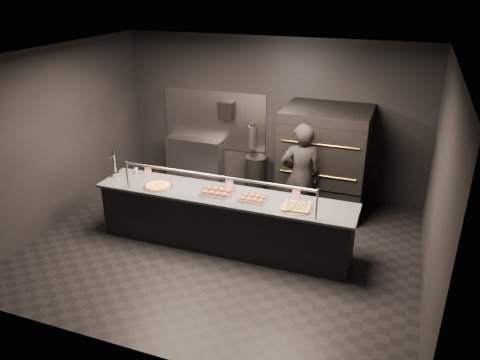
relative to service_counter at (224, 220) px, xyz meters
The scene contains 15 objects.
room 1.03m from the service_counter, 115.57° to the left, with size 6.04×6.00×3.00m.
service_counter is the anchor object (origin of this frame).
pizza_oven 2.30m from the service_counter, 57.73° to the left, with size 1.50×1.23×1.91m.
prep_shelf 2.82m from the service_counter, 124.59° to the left, with size 1.20×0.35×0.90m, color #99999E.
towel_dispenser 2.78m from the service_counter, 110.63° to the left, with size 0.30×0.20×0.35m, color black.
fire_extinguisher 2.50m from the service_counter, 98.30° to the left, with size 0.14×0.14×0.51m.
beer_tap 2.04m from the service_counter, behind, with size 0.14×0.19×0.52m.
round_pizza 1.18m from the service_counter, behind, with size 0.47×0.47×0.03m.
slider_tray_a 0.50m from the service_counter, 169.60° to the right, with size 0.55×0.47×0.08m.
slider_tray_b 0.69m from the service_counter, ahead, with size 0.43×0.32×0.07m.
square_pizza 1.27m from the service_counter, ahead, with size 0.49×0.49×0.05m.
condiment_jar 1.76m from the service_counter, behind, with size 0.14×0.06×0.09m.
tent_cards 0.62m from the service_counter, 116.27° to the left, with size 2.68×0.04×0.15m.
trash_bin 2.23m from the service_counter, 95.15° to the left, with size 0.43×0.43×0.72m, color black.
worker 1.49m from the service_counter, 47.14° to the left, with size 0.68×0.44×1.85m, color black.
Camera 1 is at (2.49, -6.02, 4.00)m, focal length 35.00 mm.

